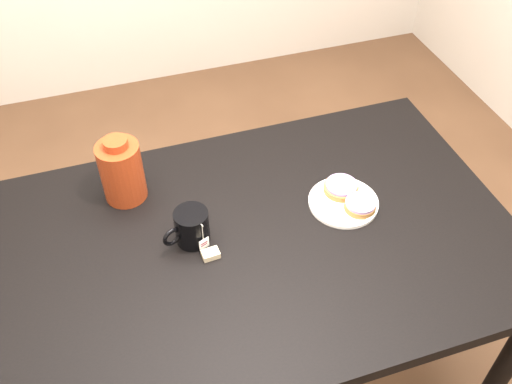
% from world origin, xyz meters
% --- Properties ---
extents(ground_plane, '(4.00, 4.00, 0.00)m').
position_xyz_m(ground_plane, '(0.00, 0.00, 0.00)').
color(ground_plane, brown).
extents(table, '(1.40, 0.90, 0.75)m').
position_xyz_m(table, '(0.00, 0.00, 0.67)').
color(table, black).
rests_on(table, ground_plane).
extents(plate, '(0.20, 0.20, 0.01)m').
position_xyz_m(plate, '(0.27, 0.05, 0.76)').
color(plate, white).
rests_on(plate, table).
extents(bagel_back, '(0.12, 0.12, 0.03)m').
position_xyz_m(bagel_back, '(0.28, 0.09, 0.77)').
color(bagel_back, brown).
rests_on(bagel_back, plate).
extents(bagel_front, '(0.12, 0.12, 0.03)m').
position_xyz_m(bagel_front, '(0.30, 0.01, 0.77)').
color(bagel_front, brown).
rests_on(bagel_front, plate).
extents(mug, '(0.14, 0.12, 0.10)m').
position_xyz_m(mug, '(-0.17, 0.05, 0.80)').
color(mug, black).
rests_on(mug, table).
extents(teabag_pouch, '(0.05, 0.04, 0.02)m').
position_xyz_m(teabag_pouch, '(-0.14, -0.02, 0.76)').
color(teabag_pouch, '#C6B793').
rests_on(teabag_pouch, table).
extents(bagel_package, '(0.12, 0.12, 0.20)m').
position_xyz_m(bagel_package, '(-0.31, 0.27, 0.84)').
color(bagel_package, '#621C0C').
rests_on(bagel_package, table).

